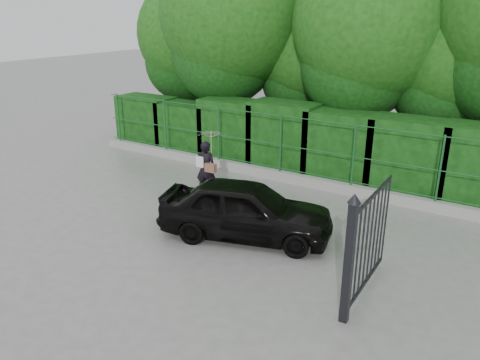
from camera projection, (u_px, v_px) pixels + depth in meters
The scene contains 8 objects.
ground at pixel (179, 231), 11.31m from camera, with size 80.00×80.00×0.00m, color gray.
kerb at pixel (268, 173), 14.84m from camera, with size 14.00×0.25×0.30m, color #9E9E99.
fence at pixel (275, 142), 14.37m from camera, with size 14.13×0.06×1.80m.
hedge at pixel (290, 140), 15.21m from camera, with size 14.20×1.20×2.26m.
trees at pixel (349, 23), 15.32m from camera, with size 17.10×6.15×8.08m.
gate at pixel (358, 248), 8.03m from camera, with size 0.22×2.33×2.36m.
woman at pixel (209, 155), 13.03m from camera, with size 0.90×0.84×1.93m.
car at pixel (246, 209), 10.84m from camera, with size 1.62×4.03×1.37m, color black.
Camera 1 is at (6.65, -7.87, 5.05)m, focal length 35.00 mm.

